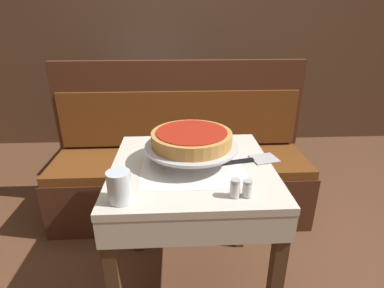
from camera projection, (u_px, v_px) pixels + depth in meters
name	position (u px, v px, depth m)	size (l,w,h in m)	color
ground_plane	(192.00, 287.00, 1.58)	(14.00, 14.00, 0.00)	brown
dining_table_front	(192.00, 184.00, 1.33)	(0.69, 0.69, 0.73)	beige
dining_table_rear	(146.00, 99.00, 2.74)	(0.76, 0.76, 0.72)	#194799
booth_bench	(181.00, 173.00, 2.10)	(1.72, 0.51, 1.05)	#4C2819
back_wall_panel	(181.00, 30.00, 3.03)	(6.00, 0.04, 2.40)	brown
pizza_pan_stand	(192.00, 147.00, 1.29)	(0.40, 0.40, 0.08)	#ADADB2
deep_dish_pizza	(192.00, 138.00, 1.27)	(0.35, 0.35, 0.06)	#C68E47
pizza_server	(252.00, 160.00, 1.32)	(0.27, 0.12, 0.01)	#BCBCC1
water_glass_near	(119.00, 186.00, 1.01)	(0.08, 0.08, 0.11)	silver
salt_shaker	(235.00, 188.00, 1.05)	(0.04, 0.04, 0.07)	silver
pepper_shaker	(247.00, 188.00, 1.05)	(0.04, 0.04, 0.06)	silver
condiment_caddy	(135.00, 85.00, 2.73)	(0.15, 0.15, 0.14)	black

